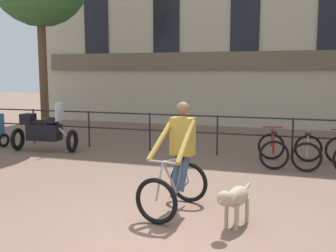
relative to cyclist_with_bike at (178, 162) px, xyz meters
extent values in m
plane|color=#7A5B4C|center=(-0.16, -0.92, -0.76)|extent=(60.00, 60.00, 0.00)
cylinder|color=#232326|center=(-5.78, 4.28, -0.24)|extent=(0.05, 0.05, 1.05)
cylinder|color=#232326|center=(-3.91, 4.28, -0.24)|extent=(0.05, 0.05, 1.05)
cylinder|color=#232326|center=(-2.03, 4.28, -0.24)|extent=(0.05, 0.05, 1.05)
cylinder|color=#232326|center=(-0.16, 4.28, -0.24)|extent=(0.05, 0.05, 1.05)
cylinder|color=#232326|center=(1.72, 4.28, -0.24)|extent=(0.05, 0.05, 1.05)
cylinder|color=#232326|center=(-0.16, 4.28, 0.26)|extent=(15.00, 0.04, 0.04)
cylinder|color=#232326|center=(-0.16, 4.28, -0.19)|extent=(15.00, 0.04, 0.04)
cube|color=brown|center=(-0.16, 9.72, 1.84)|extent=(17.10, 0.12, 0.70)
torus|color=black|center=(-0.12, -0.68, -0.42)|extent=(0.68, 0.19, 0.68)
torus|color=black|center=(0.07, 0.41, -0.42)|extent=(0.68, 0.19, 0.68)
cylinder|color=#9E998E|center=(-0.05, -0.25, -0.19)|extent=(0.12, 0.49, 0.60)
cylinder|color=#9E998E|center=(0.01, 0.07, -0.22)|extent=(0.08, 0.23, 0.52)
cylinder|color=#9E998E|center=(-0.03, -0.16, 0.07)|extent=(0.15, 0.66, 0.10)
cylinder|color=#9E998E|center=(0.03, 0.19, -0.45)|extent=(0.11, 0.44, 0.08)
cylinder|color=#9E998E|center=(0.05, 0.29, -0.19)|extent=(0.07, 0.26, 0.47)
cylinder|color=#9E998E|center=(-0.10, -0.58, -0.16)|extent=(0.07, 0.23, 0.54)
cylinder|color=#9E998E|center=(-0.09, -0.48, 0.10)|extent=(0.48, 0.12, 0.03)
cube|color=black|center=(0.03, 0.17, 0.06)|extent=(0.16, 0.26, 0.05)
cube|color=#AD8933|center=(0.03, 0.17, 0.39)|extent=(0.39, 0.28, 0.60)
sphere|color=brown|center=(0.03, 0.17, 0.83)|extent=(0.22, 0.22, 0.22)
cylinder|color=#AD8933|center=(-0.23, -0.12, 0.37)|extent=(0.27, 0.71, 0.60)
cylinder|color=#AD8933|center=(0.18, -0.19, 0.37)|extent=(0.14, 0.72, 0.60)
cylinder|color=#384766|center=(-0.06, 0.08, -0.25)|extent=(0.13, 0.31, 0.69)
cylinder|color=#384766|center=(0.08, 0.06, -0.19)|extent=(0.19, 0.32, 0.58)
ellipsoid|color=tan|center=(0.99, -0.38, -0.34)|extent=(0.39, 0.60, 0.28)
cylinder|color=tan|center=(0.92, -0.60, -0.32)|extent=(0.19, 0.19, 0.16)
sphere|color=tan|center=(0.87, -0.76, -0.26)|extent=(0.21, 0.21, 0.21)
cone|color=tan|center=(0.84, -0.85, -0.28)|extent=(0.14, 0.15, 0.11)
cylinder|color=tan|center=(1.08, -0.07, -0.28)|extent=(0.10, 0.19, 0.10)
cylinder|color=tan|center=(0.86, -0.53, -0.58)|extent=(0.06, 0.06, 0.37)
cylinder|color=tan|center=(1.00, -0.58, -0.58)|extent=(0.06, 0.06, 0.37)
cylinder|color=tan|center=(0.97, -0.19, -0.58)|extent=(0.06, 0.06, 0.37)
cylinder|color=tan|center=(1.11, -0.24, -0.58)|extent=(0.06, 0.06, 0.37)
torus|color=black|center=(-3.96, 3.43, -0.45)|extent=(0.19, 0.63, 0.62)
torus|color=black|center=(-5.57, 3.24, -0.45)|extent=(0.19, 0.63, 0.62)
cube|color=black|center=(-4.77, 3.34, -0.23)|extent=(0.93, 0.50, 0.44)
ellipsoid|color=black|center=(-4.57, 3.36, 0.07)|extent=(0.51, 0.37, 0.24)
cube|color=black|center=(-4.88, 3.33, 0.04)|extent=(0.59, 0.36, 0.10)
cylinder|color=#B2B2B7|center=(-4.17, 3.41, -0.27)|extent=(0.45, 0.11, 0.41)
cube|color=silver|center=(-4.30, 3.39, 0.34)|extent=(0.08, 0.44, 0.50)
cube|color=black|center=(-5.23, 3.28, 0.13)|extent=(0.36, 0.40, 0.28)
torus|color=black|center=(1.22, 4.15, -0.43)|extent=(0.66, 0.13, 0.66)
torus|color=black|center=(1.34, 3.10, -0.43)|extent=(0.66, 0.13, 0.66)
cylinder|color=maroon|center=(1.27, 3.74, -0.20)|extent=(0.08, 0.47, 0.58)
cylinder|color=maroon|center=(1.30, 3.43, -0.24)|extent=(0.06, 0.22, 0.51)
cylinder|color=maroon|center=(1.28, 3.65, 0.05)|extent=(0.10, 0.63, 0.10)
cylinder|color=maroon|center=(1.31, 3.31, -0.46)|extent=(0.07, 0.42, 0.07)
cylinder|color=maroon|center=(1.32, 3.22, -0.21)|extent=(0.05, 0.25, 0.46)
cylinder|color=maroon|center=(1.23, 4.05, -0.18)|extent=(0.05, 0.21, 0.52)
cylinder|color=maroon|center=(1.24, 3.96, 0.08)|extent=(0.48, 0.08, 0.03)
cube|color=black|center=(1.31, 3.33, 0.03)|extent=(0.15, 0.25, 0.05)
torus|color=black|center=(2.09, 4.15, -0.43)|extent=(0.66, 0.11, 0.66)
torus|color=black|center=(2.01, 3.10, -0.43)|extent=(0.66, 0.11, 0.66)
cylinder|color=#9E998E|center=(2.06, 3.74, -0.20)|extent=(0.06, 0.47, 0.58)
cylinder|color=#9E998E|center=(2.04, 3.43, -0.24)|extent=(0.05, 0.22, 0.51)
cylinder|color=#9E998E|center=(2.05, 3.65, 0.05)|extent=(0.08, 0.63, 0.10)
cylinder|color=#9E998E|center=(2.03, 3.31, -0.46)|extent=(0.05, 0.42, 0.07)
cylinder|color=#9E998E|center=(2.02, 3.22, -0.21)|extent=(0.04, 0.25, 0.46)
cylinder|color=#9E998E|center=(2.08, 4.06, -0.18)|extent=(0.04, 0.21, 0.52)
cylinder|color=#9E998E|center=(2.07, 3.96, 0.08)|extent=(0.48, 0.06, 0.03)
cube|color=black|center=(2.03, 3.33, 0.03)|extent=(0.14, 0.25, 0.05)
torus|color=black|center=(-6.25, 3.49, -0.56)|extent=(0.15, 0.41, 0.40)
cylinder|color=brown|center=(-5.98, 5.14, 1.38)|extent=(0.26, 0.26, 4.28)
camera|label=1|loc=(1.66, -5.76, 1.40)|focal=42.00mm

